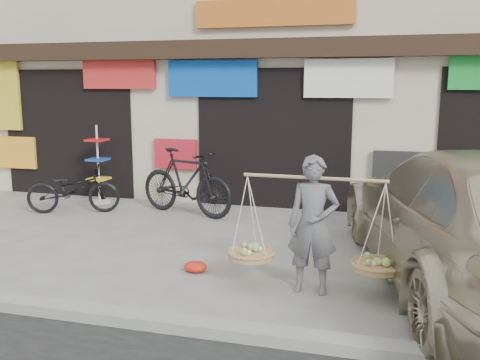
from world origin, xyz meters
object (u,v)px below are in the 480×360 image
(street_vendor, at_px, (313,230))
(suv, at_px, (477,219))
(bike_0, at_px, (73,189))
(bike_1, at_px, (186,182))
(display_rack, at_px, (98,172))

(street_vendor, height_order, suv, suv)
(street_vendor, height_order, bike_0, street_vendor)
(suv, bearing_deg, bike_1, -41.09)
(bike_0, relative_size, bike_1, 0.83)
(street_vendor, height_order, display_rack, street_vendor)
(bike_0, distance_m, display_rack, 0.93)
(street_vendor, distance_m, bike_1, 4.17)
(bike_1, relative_size, suv, 0.33)
(street_vendor, bearing_deg, bike_1, 132.93)
(suv, bearing_deg, display_rack, -36.69)
(street_vendor, xyz_separation_m, bike_1, (-2.76, 3.11, -0.12))
(bike_0, bearing_deg, display_rack, -21.47)
(bike_1, xyz_separation_m, suv, (4.60, -2.49, 0.23))
(street_vendor, height_order, bike_1, street_vendor)
(street_vendor, bearing_deg, suv, 20.14)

